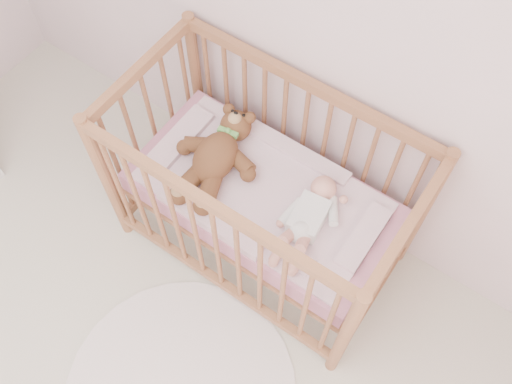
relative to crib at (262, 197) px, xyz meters
The scene contains 6 objects.
wall_back 0.94m from the crib, 95.36° to the left, with size 4.00×0.02×2.70m, color beige.
crib is the anchor object (origin of this frame).
mattress 0.01m from the crib, ahead, with size 1.22×0.62×0.13m, color #CF8199.
blanket 0.06m from the crib, ahead, with size 1.10×0.58×0.06m, color #F4A8C1, non-canonical shape.
baby 0.29m from the crib, ahead, with size 0.25×0.52×0.13m, color white, non-canonical shape.
teddy_bear 0.29m from the crib, behind, with size 0.42×0.60×0.17m, color brown, non-canonical shape.
Camera 1 is at (0.75, 0.52, 2.83)m, focal length 40.00 mm.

